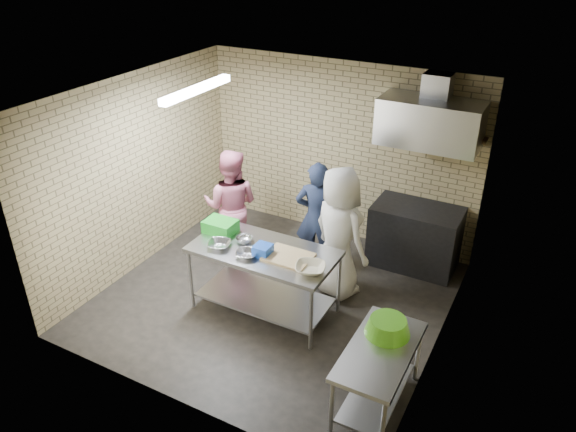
{
  "coord_description": "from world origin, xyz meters",
  "views": [
    {
      "loc": [
        2.91,
        -5.07,
        4.36
      ],
      "look_at": [
        0.1,
        0.2,
        1.15
      ],
      "focal_mm": 34.22,
      "sensor_mm": 36.0,
      "label": 1
    }
  ],
  "objects_px": {
    "side_counter": "(377,378)",
    "bottle_red": "(437,125)",
    "man_navy": "(317,217)",
    "woman_pink": "(231,206)",
    "green_basin": "(388,326)",
    "prep_table": "(264,280)",
    "green_crate": "(220,226)",
    "stove": "(415,237)",
    "blue_tub": "(263,250)",
    "bottle_green": "(468,131)",
    "woman_white": "(339,233)"
  },
  "relations": [
    {
      "from": "side_counter",
      "to": "bottle_red",
      "type": "xyz_separation_m",
      "value": [
        -0.4,
        2.99,
        1.65
      ]
    },
    {
      "from": "side_counter",
      "to": "green_crate",
      "type": "relative_size",
      "value": 3.05
    },
    {
      "from": "prep_table",
      "to": "bottle_red",
      "type": "xyz_separation_m",
      "value": [
        1.39,
        2.15,
        1.59
      ]
    },
    {
      "from": "green_crate",
      "to": "green_basin",
      "type": "height_order",
      "value": "green_crate"
    },
    {
      "from": "woman_white",
      "to": "green_crate",
      "type": "bearing_deg",
      "value": 52.13
    },
    {
      "from": "side_counter",
      "to": "man_navy",
      "type": "xyz_separation_m",
      "value": [
        -1.64,
        2.01,
        0.43
      ]
    },
    {
      "from": "stove",
      "to": "prep_table",
      "type": "bearing_deg",
      "value": -125.05
    },
    {
      "from": "prep_table",
      "to": "side_counter",
      "type": "relative_size",
      "value": 1.47
    },
    {
      "from": "blue_tub",
      "to": "woman_white",
      "type": "xyz_separation_m",
      "value": [
        0.59,
        0.9,
        -0.06
      ]
    },
    {
      "from": "blue_tub",
      "to": "green_basin",
      "type": "bearing_deg",
      "value": -15.96
    },
    {
      "from": "green_crate",
      "to": "woman_pink",
      "type": "distance_m",
      "value": 0.85
    },
    {
      "from": "prep_table",
      "to": "green_basin",
      "type": "bearing_deg",
      "value": -18.49
    },
    {
      "from": "side_counter",
      "to": "green_crate",
      "type": "height_order",
      "value": "green_crate"
    },
    {
      "from": "side_counter",
      "to": "blue_tub",
      "type": "xyz_separation_m",
      "value": [
        -1.74,
        0.74,
        0.57
      ]
    },
    {
      "from": "green_basin",
      "to": "woman_pink",
      "type": "relative_size",
      "value": 0.28
    },
    {
      "from": "side_counter",
      "to": "man_navy",
      "type": "height_order",
      "value": "man_navy"
    },
    {
      "from": "prep_table",
      "to": "stove",
      "type": "relative_size",
      "value": 1.47
    },
    {
      "from": "prep_table",
      "to": "bottle_red",
      "type": "relative_size",
      "value": 9.83
    },
    {
      "from": "side_counter",
      "to": "woman_white",
      "type": "xyz_separation_m",
      "value": [
        -1.15,
        1.64,
        0.51
      ]
    },
    {
      "from": "prep_table",
      "to": "side_counter",
      "type": "distance_m",
      "value": 1.98
    },
    {
      "from": "stove",
      "to": "man_navy",
      "type": "distance_m",
      "value": 1.44
    },
    {
      "from": "prep_table",
      "to": "bottle_green",
      "type": "distance_m",
      "value": 3.21
    },
    {
      "from": "woman_pink",
      "to": "stove",
      "type": "bearing_deg",
      "value": -175.73
    },
    {
      "from": "prep_table",
      "to": "woman_pink",
      "type": "bearing_deg",
      "value": 139.87
    },
    {
      "from": "green_crate",
      "to": "blue_tub",
      "type": "relative_size",
      "value": 2.0
    },
    {
      "from": "bottle_green",
      "to": "woman_white",
      "type": "xyz_separation_m",
      "value": [
        -1.15,
        -1.35,
        -1.13
      ]
    },
    {
      "from": "bottle_red",
      "to": "woman_white",
      "type": "height_order",
      "value": "bottle_red"
    },
    {
      "from": "bottle_red",
      "to": "side_counter",
      "type": "bearing_deg",
      "value": -82.38
    },
    {
      "from": "prep_table",
      "to": "bottle_red",
      "type": "height_order",
      "value": "bottle_red"
    },
    {
      "from": "blue_tub",
      "to": "bottle_green",
      "type": "distance_m",
      "value": 3.04
    },
    {
      "from": "side_counter",
      "to": "woman_pink",
      "type": "distance_m",
      "value": 3.35
    },
    {
      "from": "side_counter",
      "to": "green_crate",
      "type": "xyz_separation_m",
      "value": [
        -2.49,
        0.96,
        0.59
      ]
    },
    {
      "from": "blue_tub",
      "to": "man_navy",
      "type": "distance_m",
      "value": 1.28
    },
    {
      "from": "man_navy",
      "to": "woman_pink",
      "type": "height_order",
      "value": "woman_pink"
    },
    {
      "from": "green_crate",
      "to": "bottle_red",
      "type": "relative_size",
      "value": 2.18
    },
    {
      "from": "bottle_red",
      "to": "woman_pink",
      "type": "height_order",
      "value": "bottle_red"
    },
    {
      "from": "man_navy",
      "to": "prep_table",
      "type": "bearing_deg",
      "value": 64.79
    },
    {
      "from": "woman_white",
      "to": "bottle_red",
      "type": "bearing_deg",
      "value": -93.9
    },
    {
      "from": "prep_table",
      "to": "man_navy",
      "type": "relative_size",
      "value": 1.1
    },
    {
      "from": "side_counter",
      "to": "stove",
      "type": "relative_size",
      "value": 1.0
    },
    {
      "from": "bottle_green",
      "to": "man_navy",
      "type": "bearing_deg",
      "value": -149.07
    },
    {
      "from": "man_navy",
      "to": "green_basin",
      "type": "bearing_deg",
      "value": 114.79
    },
    {
      "from": "man_navy",
      "to": "woman_pink",
      "type": "distance_m",
      "value": 1.23
    },
    {
      "from": "blue_tub",
      "to": "man_navy",
      "type": "xyz_separation_m",
      "value": [
        0.1,
        1.27,
        -0.14
      ]
    },
    {
      "from": "woman_pink",
      "to": "woman_white",
      "type": "bearing_deg",
      "value": 158.21
    },
    {
      "from": "bottle_red",
      "to": "woman_white",
      "type": "bearing_deg",
      "value": -119.09
    },
    {
      "from": "side_counter",
      "to": "bottle_red",
      "type": "bearing_deg",
      "value": 97.62
    },
    {
      "from": "bottle_red",
      "to": "bottle_green",
      "type": "height_order",
      "value": "bottle_red"
    },
    {
      "from": "stove",
      "to": "woman_pink",
      "type": "relative_size",
      "value": 0.72
    },
    {
      "from": "woman_pink",
      "to": "prep_table",
      "type": "bearing_deg",
      "value": 120.89
    }
  ]
}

